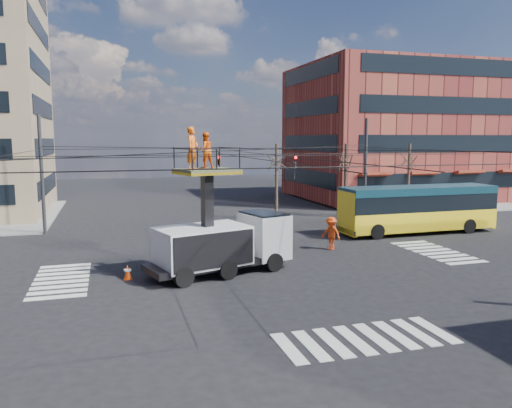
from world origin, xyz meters
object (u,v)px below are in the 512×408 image
object	(u,v)px
city_bus	(418,208)
traffic_cone	(128,272)
flagger	(331,233)
worker_ground	(179,255)
utility_truck	(223,228)

from	to	relation	value
city_bus	traffic_cone	distance (m)	20.44
flagger	traffic_cone	bearing A→B (deg)	-107.73
traffic_cone	worker_ground	distance (m)	2.45
city_bus	flagger	xyz separation A→B (m)	(-7.88, -3.08, -0.76)
flagger	utility_truck	bearing A→B (deg)	-98.69
utility_truck	traffic_cone	world-z (taller)	utility_truck
city_bus	worker_ground	world-z (taller)	city_bus
utility_truck	city_bus	bearing A→B (deg)	5.83
utility_truck	flagger	size ratio (longest dim) A/B	3.84
city_bus	flagger	world-z (taller)	city_bus
traffic_cone	utility_truck	bearing A→B (deg)	-1.48
utility_truck	worker_ground	size ratio (longest dim) A/B	3.82
utility_truck	city_bus	xyz separation A→B (m)	(15.02, 6.18, -0.44)
worker_ground	flagger	xyz separation A→B (m)	(9.23, 3.03, -0.00)
traffic_cone	city_bus	bearing A→B (deg)	17.30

